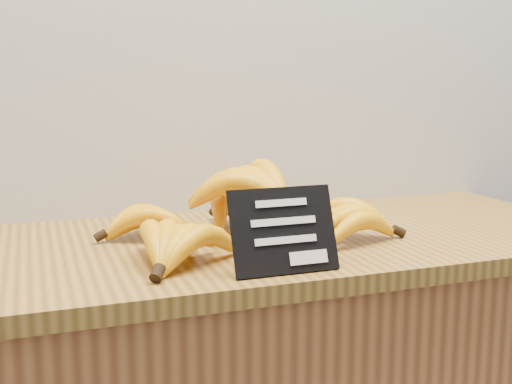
# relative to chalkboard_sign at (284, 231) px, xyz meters

# --- Properties ---
(counter_top) EXTENTS (1.34, 0.54, 0.03)m
(counter_top) POSITION_rel_chalkboard_sign_xyz_m (0.01, 0.21, -0.08)
(counter_top) COLOR olive
(counter_top) RESTS_ON counter
(chalkboard_sign) EXTENTS (0.16, 0.05, 0.12)m
(chalkboard_sign) POSITION_rel_chalkboard_sign_xyz_m (0.00, 0.00, 0.00)
(chalkboard_sign) COLOR black
(chalkboard_sign) RESTS_ON counter_top
(banana_pile) EXTENTS (0.53, 0.36, 0.13)m
(banana_pile) POSITION_rel_chalkboard_sign_xyz_m (-0.02, 0.19, -0.01)
(banana_pile) COLOR #F4AF09
(banana_pile) RESTS_ON counter_top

